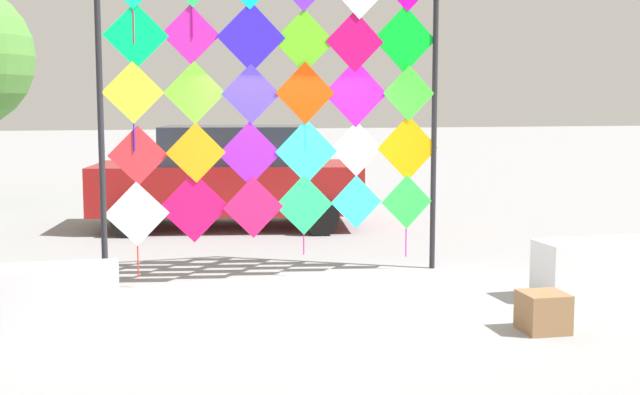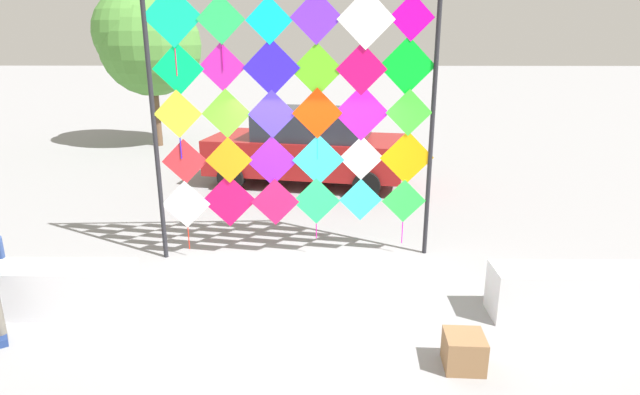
% 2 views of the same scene
% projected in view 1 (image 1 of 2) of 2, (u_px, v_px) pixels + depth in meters
% --- Properties ---
extents(ground, '(120.00, 120.00, 0.00)m').
position_uv_depth(ground, '(330.00, 302.00, 8.97)').
color(ground, gray).
extents(kite_display_rack, '(4.25, 0.28, 4.10)m').
position_uv_depth(kite_display_rack, '(279.00, 87.00, 9.89)').
color(kite_display_rack, '#232328').
rests_on(kite_display_rack, ground).
extents(parked_car, '(4.84, 2.85, 1.77)m').
position_uv_depth(parked_car, '(231.00, 176.00, 14.23)').
color(parked_car, maroon).
rests_on(parked_car, ground).
extents(cardboard_box_large, '(0.43, 0.43, 0.38)m').
position_uv_depth(cardboard_box_large, '(543.00, 312.00, 7.77)').
color(cardboard_box_large, olive).
rests_on(cardboard_box_large, ground).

